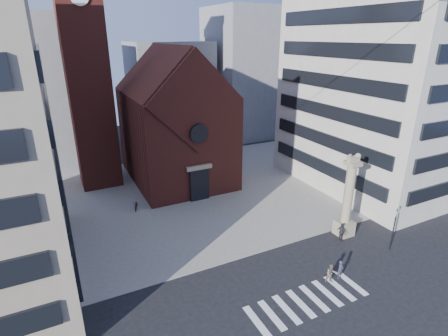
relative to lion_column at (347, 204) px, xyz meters
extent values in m
plane|color=black|center=(-10.01, -3.00, -3.46)|extent=(120.00, 120.00, 0.00)
cube|color=#9B958D|center=(-10.01, 16.00, -3.43)|extent=(46.00, 30.00, 0.05)
cube|color=maroon|center=(-10.01, 22.00, 2.54)|extent=(12.00, 16.00, 12.00)
cube|color=maroon|center=(-10.01, 22.40, 8.54)|extent=(12.00, 15.40, 12.00)
cube|color=maroon|center=(-10.01, 14.05, 8.54)|extent=(11.76, 0.50, 11.76)
cylinder|color=black|center=(-10.01, 13.60, 5.04)|extent=(2.20, 0.30, 2.20)
cube|color=black|center=(-10.01, 13.85, -1.46)|extent=(2.40, 0.30, 4.00)
cube|color=gray|center=(-10.01, 13.80, 0.84)|extent=(3.20, 0.40, 0.50)
cube|color=maroon|center=(-20.01, 25.00, 11.54)|extent=(5.00, 5.00, 30.00)
cube|color=beige|center=(13.99, 9.00, 12.54)|extent=(18.00, 22.00, 32.00)
cube|color=gray|center=(-30.01, 37.00, 7.54)|extent=(16.00, 14.00, 22.00)
cube|color=gray|center=(-4.01, 42.00, 5.54)|extent=(14.00, 12.00, 18.00)
cube|color=gray|center=(11.99, 39.00, 8.54)|extent=(16.00, 14.00, 24.00)
cube|color=gray|center=(-0.01, 0.00, -2.71)|extent=(1.60, 1.60, 1.50)
cylinder|color=gray|center=(-0.01, 0.00, 1.04)|extent=(0.90, 0.90, 6.00)
cube|color=gray|center=(-0.01, 0.00, 4.24)|extent=(1.30, 1.30, 0.40)
cube|color=gray|center=(-0.01, 0.00, 4.64)|extent=(1.20, 0.50, 0.55)
sphere|color=gray|center=(0.54, 0.00, 4.89)|extent=(0.56, 0.56, 0.56)
cube|color=gray|center=(-0.51, 0.00, 5.04)|extent=(0.25, 0.15, 0.35)
cylinder|color=black|center=(1.99, -4.00, -1.71)|extent=(0.12, 0.12, 3.50)
imported|color=black|center=(1.99, -4.00, 0.44)|extent=(0.13, 0.16, 0.80)
imported|color=#322D3E|center=(-5.32, -5.04, -2.63)|extent=(0.67, 0.50, 1.66)
imported|color=#645950|center=(-6.40, -5.10, -2.59)|extent=(1.03, 0.93, 1.74)
imported|color=#27282F|center=(-1.10, -0.78, -2.52)|extent=(0.49, 1.11, 1.88)
imported|color=black|center=(-17.62, 14.81, -2.89)|extent=(1.20, 2.08, 1.03)
imported|color=black|center=(-15.81, 14.81, -2.83)|extent=(1.05, 1.98, 1.14)
imported|color=black|center=(-14.00, 14.81, -2.89)|extent=(1.20, 2.08, 1.03)
imported|color=black|center=(-12.19, 14.81, -2.83)|extent=(1.05, 1.98, 1.14)
imported|color=black|center=(-10.38, 14.81, -2.89)|extent=(1.20, 2.08, 1.03)
imported|color=black|center=(-8.58, 14.81, -2.83)|extent=(1.05, 1.98, 1.14)
imported|color=black|center=(-6.77, 14.81, -2.89)|extent=(1.20, 2.08, 1.03)
camera|label=1|loc=(-24.70, -22.22, 15.54)|focal=28.00mm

